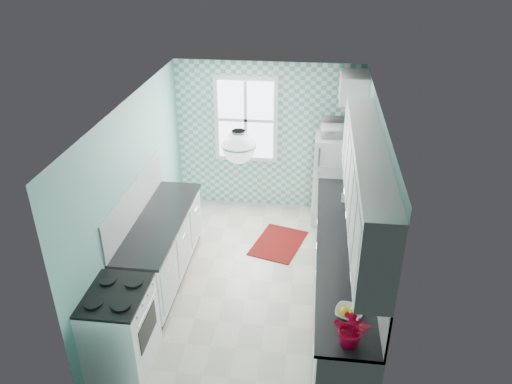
# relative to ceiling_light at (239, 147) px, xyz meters

# --- Properties ---
(floor) EXTENTS (3.00, 4.40, 0.02)m
(floor) POSITION_rel_ceiling_light_xyz_m (0.00, 0.80, -2.33)
(floor) COLOR beige
(floor) RESTS_ON ground
(ceiling) EXTENTS (3.00, 4.40, 0.02)m
(ceiling) POSITION_rel_ceiling_light_xyz_m (0.00, 0.80, 0.19)
(ceiling) COLOR white
(ceiling) RESTS_ON wall_back
(wall_back) EXTENTS (3.00, 0.02, 2.50)m
(wall_back) POSITION_rel_ceiling_light_xyz_m (0.00, 3.01, -1.07)
(wall_back) COLOR #6BA89D
(wall_back) RESTS_ON floor
(wall_front) EXTENTS (3.00, 0.02, 2.50)m
(wall_front) POSITION_rel_ceiling_light_xyz_m (0.00, -1.41, -1.07)
(wall_front) COLOR #6BA89D
(wall_front) RESTS_ON floor
(wall_left) EXTENTS (0.02, 4.40, 2.50)m
(wall_left) POSITION_rel_ceiling_light_xyz_m (-1.51, 0.80, -1.07)
(wall_left) COLOR #6BA89D
(wall_left) RESTS_ON floor
(wall_right) EXTENTS (0.02, 4.40, 2.50)m
(wall_right) POSITION_rel_ceiling_light_xyz_m (1.51, 0.80, -1.07)
(wall_right) COLOR #6BA89D
(wall_right) RESTS_ON floor
(accent_wall) EXTENTS (3.00, 0.01, 2.50)m
(accent_wall) POSITION_rel_ceiling_light_xyz_m (0.00, 2.99, -1.07)
(accent_wall) COLOR #57B09E
(accent_wall) RESTS_ON wall_back
(window) EXTENTS (1.04, 0.05, 1.44)m
(window) POSITION_rel_ceiling_light_xyz_m (-0.35, 2.96, -0.77)
(window) COLOR white
(window) RESTS_ON wall_back
(backsplash_right) EXTENTS (0.02, 3.60, 0.51)m
(backsplash_right) POSITION_rel_ceiling_light_xyz_m (1.49, 0.40, -1.13)
(backsplash_right) COLOR white
(backsplash_right) RESTS_ON wall_right
(backsplash_left) EXTENTS (0.02, 2.15, 0.51)m
(backsplash_left) POSITION_rel_ceiling_light_xyz_m (-1.49, 0.73, -1.13)
(backsplash_left) COLOR white
(backsplash_left) RESTS_ON wall_left
(upper_cabinets_right) EXTENTS (0.33, 3.20, 0.90)m
(upper_cabinets_right) POSITION_rel_ceiling_light_xyz_m (1.33, 0.20, -0.42)
(upper_cabinets_right) COLOR silver
(upper_cabinets_right) RESTS_ON wall_right
(upper_cabinet_fridge) EXTENTS (0.40, 0.74, 0.40)m
(upper_cabinet_fridge) POSITION_rel_ceiling_light_xyz_m (1.30, 2.63, -0.07)
(upper_cabinet_fridge) COLOR silver
(upper_cabinet_fridge) RESTS_ON wall_right
(ceiling_light) EXTENTS (0.34, 0.34, 0.35)m
(ceiling_light) POSITION_rel_ceiling_light_xyz_m (0.00, 0.00, 0.00)
(ceiling_light) COLOR silver
(ceiling_light) RESTS_ON ceiling
(base_cabinets_right) EXTENTS (0.60, 3.60, 0.90)m
(base_cabinets_right) POSITION_rel_ceiling_light_xyz_m (1.20, 0.40, -1.87)
(base_cabinets_right) COLOR white
(base_cabinets_right) RESTS_ON floor
(countertop_right) EXTENTS (0.63, 3.60, 0.04)m
(countertop_right) POSITION_rel_ceiling_light_xyz_m (1.19, 0.40, -1.40)
(countertop_right) COLOR black
(countertop_right) RESTS_ON base_cabinets_right
(base_cabinets_left) EXTENTS (0.60, 2.15, 0.90)m
(base_cabinets_left) POSITION_rel_ceiling_light_xyz_m (-1.20, 0.73, -1.87)
(base_cabinets_left) COLOR white
(base_cabinets_left) RESTS_ON floor
(countertop_left) EXTENTS (0.63, 2.15, 0.04)m
(countertop_left) POSITION_rel_ceiling_light_xyz_m (-1.19, 0.73, -1.40)
(countertop_left) COLOR black
(countertop_left) RESTS_ON base_cabinets_left
(fridge) EXTENTS (0.64, 0.64, 1.47)m
(fridge) POSITION_rel_ceiling_light_xyz_m (1.11, 2.60, -1.59)
(fridge) COLOR silver
(fridge) RESTS_ON floor
(stove) EXTENTS (0.63, 0.79, 0.95)m
(stove) POSITION_rel_ceiling_light_xyz_m (-1.20, -0.83, -1.83)
(stove) COLOR white
(stove) RESTS_ON floor
(sink) EXTENTS (0.53, 0.45, 0.53)m
(sink) POSITION_rel_ceiling_light_xyz_m (1.20, 1.20, -1.39)
(sink) COLOR silver
(sink) RESTS_ON countertop_right
(rug) EXTENTS (0.90, 1.10, 0.02)m
(rug) POSITION_rel_ceiling_light_xyz_m (0.31, 1.75, -2.32)
(rug) COLOR #63000C
(rug) RESTS_ON floor
(dish_towel) EXTENTS (0.05, 0.24, 0.36)m
(dish_towel) POSITION_rel_ceiling_light_xyz_m (0.89, 1.31, -1.84)
(dish_towel) COLOR #62B8B9
(dish_towel) RESTS_ON base_cabinets_right
(fruit_bowl) EXTENTS (0.32, 0.32, 0.07)m
(fruit_bowl) POSITION_rel_ceiling_light_xyz_m (1.20, -0.84, -1.35)
(fruit_bowl) COLOR white
(fruit_bowl) RESTS_ON countertop_right
(potted_plant) EXTENTS (0.38, 0.35, 0.37)m
(potted_plant) POSITION_rel_ceiling_light_xyz_m (1.20, -1.22, -1.20)
(potted_plant) COLOR red
(potted_plant) RESTS_ON countertop_right
(soap_bottle) EXTENTS (0.12, 0.12, 0.21)m
(soap_bottle) POSITION_rel_ceiling_light_xyz_m (1.25, 1.50, -1.28)
(soap_bottle) COLOR #9CB5C1
(soap_bottle) RESTS_ON countertop_right
(microwave) EXTENTS (0.50, 0.35, 0.27)m
(microwave) POSITION_rel_ceiling_light_xyz_m (1.11, 2.61, -0.71)
(microwave) COLOR silver
(microwave) RESTS_ON fridge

